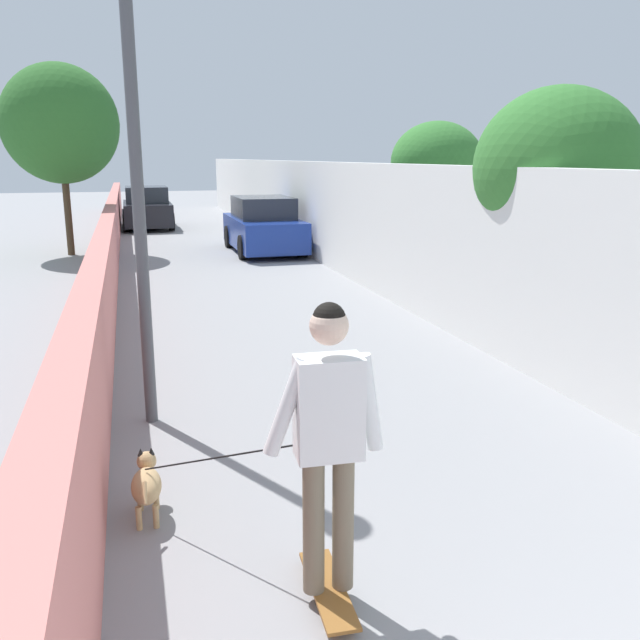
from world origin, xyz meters
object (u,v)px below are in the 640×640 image
object	(u,v)px
car_far	(147,209)
tree_left_far	(60,124)
skateboard	(328,589)
car_near	(263,227)
person_skateboarder	(329,427)
tree_right_near	(557,169)
lamp_post	(131,87)
dog	(147,483)
tree_right_distant	(437,163)

from	to	relation	value
car_far	tree_left_far	bearing A→B (deg)	161.36
skateboard	car_far	bearing A→B (deg)	0.81
car_near	person_skateboarder	bearing A→B (deg)	170.28
person_skateboarder	car_far	world-z (taller)	person_skateboarder
tree_left_far	tree_right_near	bearing A→B (deg)	-148.15
skateboard	tree_left_far	bearing A→B (deg)	9.15
tree_left_far	car_near	bearing A→B (deg)	-99.76
lamp_post	dog	world-z (taller)	lamp_post
person_skateboarder	dog	xyz separation A→B (m)	(1.30, 1.02, -0.85)
tree_right_distant	dog	size ratio (longest dim) A/B	2.07
tree_right_distant	lamp_post	distance (m)	9.36
dog	tree_right_distant	bearing A→B (deg)	-36.12
tree_right_distant	skateboard	xyz separation A→B (m)	(-10.09, 5.40, -2.42)
tree_right_distant	lamp_post	xyz separation A→B (m)	(-6.86, 6.32, 0.76)
skateboard	person_skateboarder	bearing A→B (deg)	-153.43
tree_right_near	car_far	size ratio (longest dim) A/B	0.93
tree_right_near	dog	xyz separation A→B (m)	(-3.29, 5.57, -2.19)
tree_right_distant	dog	world-z (taller)	tree_right_distant
dog	car_far	world-z (taller)	car_far
lamp_post	car_near	bearing A→B (deg)	-16.43
tree_left_far	dog	bearing A→B (deg)	-173.93
person_skateboarder	tree_right_near	bearing A→B (deg)	-44.76
tree_right_distant	skateboard	distance (m)	11.70
skateboard	person_skateboarder	xyz separation A→B (m)	(-0.00, -0.00, 1.06)
tree_right_near	dog	distance (m)	6.83
lamp_post	skateboard	xyz separation A→B (m)	(-3.24, -0.92, -3.18)
person_skateboarder	car_far	xyz separation A→B (m)	(22.81, 0.32, -0.41)
tree_right_distant	car_far	world-z (taller)	tree_right_distant
tree_right_near	person_skateboarder	bearing A→B (deg)	135.24
tree_left_far	tree_right_distant	xyz separation A→B (m)	(-6.00, -7.99, -0.97)
skateboard	tree_right_distant	bearing A→B (deg)	-28.15
tree_left_far	person_skateboarder	bearing A→B (deg)	-170.85
tree_right_near	tree_right_distant	size ratio (longest dim) A/B	1.05
tree_left_far	car_far	xyz separation A→B (m)	(6.72, -2.27, -2.74)
dog	car_far	bearing A→B (deg)	-1.85
lamp_post	car_near	distance (m)	12.73
tree_right_near	lamp_post	world-z (taller)	lamp_post
lamp_post	skateboard	world-z (taller)	lamp_post
tree_right_distant	lamp_post	size ratio (longest dim) A/B	0.70
tree_right_distant	car_near	distance (m)	6.09
tree_left_far	lamp_post	bearing A→B (deg)	-172.61
tree_right_distant	car_far	size ratio (longest dim) A/B	0.88
person_skateboarder	car_near	size ratio (longest dim) A/B	0.44
dog	car_far	distance (m)	21.53
car_near	tree_right_near	bearing A→B (deg)	-169.58
lamp_post	car_far	world-z (taller)	lamp_post
tree_right_distant	lamp_post	bearing A→B (deg)	137.31
lamp_post	skateboard	distance (m)	4.63
tree_right_near	lamp_post	xyz separation A→B (m)	(-1.36, 5.48, 0.79)
tree_right_distant	car_near	size ratio (longest dim) A/B	0.83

